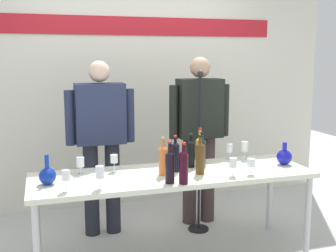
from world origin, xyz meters
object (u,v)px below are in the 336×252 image
object	(u,v)px
wine_glass_right_2	(251,163)
wine_bottle_7	(191,153)
wine_bottle_1	(202,152)
wine_glass_left_3	(100,172)
wine_glass_right_1	(233,163)
wine_bottle_0	(200,157)
wine_glass_right_0	(229,148)
wine_glass_left_1	(66,176)
presenter_left	(101,136)
display_table	(173,179)
wine_bottle_2	(175,156)
microphone_stand	(199,178)
decanter_blue_right	(284,157)
wine_glass_left_2	(114,159)
wine_glass_left_0	(80,162)
wine_bottle_3	(163,159)
wine_bottle_5	(170,166)
presenter_right	(199,129)
wine_bottle_4	(184,166)
wine_glass_right_3	(245,147)
decanter_blue_left	(47,175)
wine_bottle_6	(200,149)

from	to	relation	value
wine_glass_right_2	wine_bottle_7	bearing A→B (deg)	136.86
wine_bottle_1	wine_bottle_7	xyz separation A→B (m)	(-0.09, 0.04, -0.01)
wine_glass_left_3	wine_glass_right_1	world-z (taller)	wine_glass_left_3
wine_bottle_0	wine_glass_right_0	size ratio (longest dim) A/B	2.16
wine_glass_right_1	wine_bottle_0	bearing A→B (deg)	148.60
wine_bottle_7	wine_glass_right_1	distance (m)	0.43
wine_glass_left_1	presenter_left	bearing A→B (deg)	67.78
display_table	wine_bottle_0	distance (m)	0.30
wine_bottle_0	wine_bottle_2	bearing A→B (deg)	142.45
presenter_left	microphone_stand	bearing A→B (deg)	-12.80
decanter_blue_right	wine_glass_left_3	bearing A→B (deg)	-172.40
wine_glass_right_1	wine_glass_left_2	bearing A→B (deg)	155.02
wine_glass_left_0	wine_glass_left_2	bearing A→B (deg)	-1.37
wine_bottle_3	wine_bottle_5	distance (m)	0.23
presenter_right	wine_bottle_4	distance (m)	1.12
wine_glass_right_3	wine_glass_left_1	bearing A→B (deg)	-163.74
decanter_blue_right	wine_bottle_2	world-z (taller)	wine_bottle_2
wine_bottle_1	wine_glass_left_2	xyz separation A→B (m)	(-0.74, 0.09, -0.03)
wine_bottle_7	presenter_right	bearing A→B (deg)	62.26
display_table	presenter_right	world-z (taller)	presenter_right
wine_glass_right_3	decanter_blue_right	bearing A→B (deg)	-47.18
wine_glass_left_2	wine_bottle_2	bearing A→B (deg)	-16.31
decanter_blue_left	decanter_blue_right	xyz separation A→B (m)	(2.01, -0.00, 0.00)
decanter_blue_left	wine_glass_right_2	size ratio (longest dim) A/B	1.71
wine_glass_left_2	microphone_stand	size ratio (longest dim) A/B	0.09
wine_bottle_0	wine_bottle_3	world-z (taller)	wine_bottle_0
microphone_stand	wine_glass_right_0	bearing A→B (deg)	-42.03
decanter_blue_right	wine_glass_left_3	distance (m)	1.67
wine_bottle_2	wine_glass_left_0	xyz separation A→B (m)	(-0.76, 0.15, -0.04)
display_table	wine_glass_left_0	xyz separation A→B (m)	(-0.73, 0.19, 0.15)
display_table	wine_bottle_6	bearing A→B (deg)	33.52
wine_bottle_1	wine_glass_right_1	world-z (taller)	wine_bottle_1
microphone_stand	wine_bottle_2	bearing A→B (deg)	-131.10
wine_glass_right_2	wine_glass_left_0	bearing A→B (deg)	162.28
wine_bottle_5	wine_glass_right_1	bearing A→B (deg)	3.55
wine_bottle_2	microphone_stand	world-z (taller)	microphone_stand
wine_bottle_4	wine_glass_right_2	bearing A→B (deg)	7.25
wine_bottle_5	wine_glass_right_3	distance (m)	1.01
wine_glass_right_1	microphone_stand	distance (m)	0.78
display_table	decanter_blue_left	xyz separation A→B (m)	(-0.99, -0.03, 0.13)
wine_bottle_6	wine_glass_right_0	xyz separation A→B (m)	(0.32, 0.08, -0.03)
presenter_left	wine_glass_left_0	world-z (taller)	presenter_left
microphone_stand	wine_bottle_1	bearing A→B (deg)	-108.19
presenter_left	microphone_stand	world-z (taller)	presenter_left
presenter_left	wine_bottle_1	xyz separation A→B (m)	(0.78, -0.60, -0.07)
wine_glass_left_1	wine_glass_left_0	bearing A→B (deg)	71.94
wine_glass_left_1	wine_bottle_6	bearing A→B (deg)	20.50
presenter_right	wine_bottle_4	size ratio (longest dim) A/B	5.31
presenter_left	microphone_stand	distance (m)	1.03
wine_bottle_4	wine_bottle_7	bearing A→B (deg)	63.71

